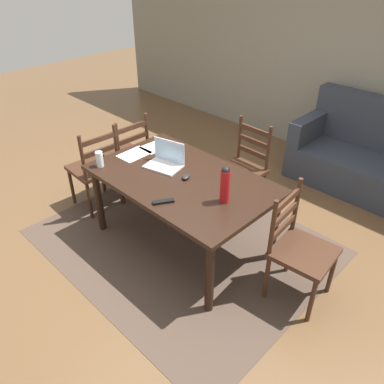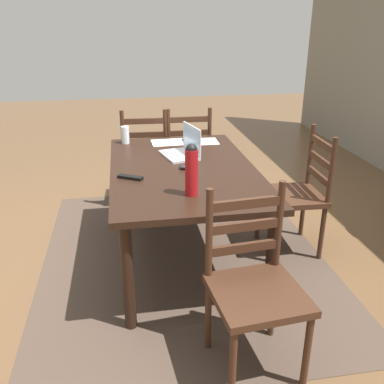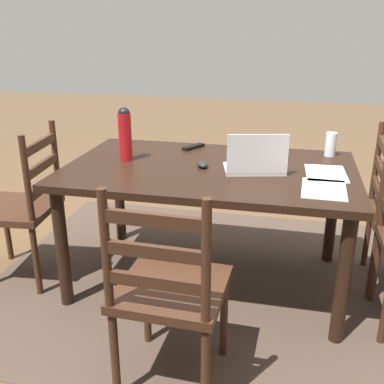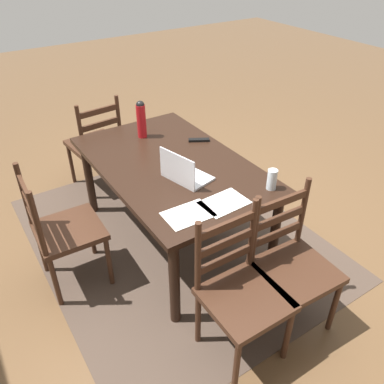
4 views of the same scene
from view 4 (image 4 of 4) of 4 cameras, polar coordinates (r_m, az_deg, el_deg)
ground_plane at (r=3.38m, az=-2.65°, el=-6.50°), size 14.00×14.00×0.00m
area_rug at (r=3.38m, az=-2.66°, el=-6.46°), size 2.58×2.10×0.01m
dining_table at (r=3.00m, az=-2.98°, el=2.93°), size 1.62×1.00×0.73m
chair_far_head at (r=2.86m, az=-18.17°, el=-5.35°), size 0.45×0.45×0.95m
chair_left_far at (r=2.34m, az=7.04°, el=-14.31°), size 0.44×0.44×0.95m
chair_left_near at (r=2.55m, az=14.21°, el=-10.27°), size 0.46×0.46×0.95m
chair_right_far at (r=3.91m, az=-13.72°, el=6.69°), size 0.48×0.48×0.95m
laptop at (r=2.72m, az=-1.26°, el=2.80°), size 0.36×0.29×0.23m
water_bottle at (r=3.30m, az=-7.34°, el=10.48°), size 0.08×0.08×0.31m
drinking_glass at (r=2.67m, az=11.47°, el=1.79°), size 0.07×0.07×0.14m
computer_mouse at (r=2.98m, az=-3.67°, el=4.82°), size 0.10×0.12×0.03m
tv_remote at (r=3.26m, az=1.01°, el=7.52°), size 0.12×0.17×0.02m
paper_stack_left at (r=2.42m, az=-0.54°, el=-3.25°), size 0.22×0.30×0.00m
paper_stack_right at (r=2.53m, az=4.66°, el=-1.54°), size 0.22×0.30×0.00m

